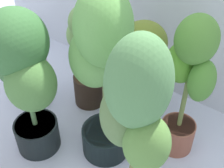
% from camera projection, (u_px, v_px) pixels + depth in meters
% --- Properties ---
extents(ground_plane, '(8.00, 8.00, 0.00)m').
position_uv_depth(ground_plane, '(89.00, 166.00, 1.67)').
color(ground_plane, silver).
rests_on(ground_plane, ground).
extents(potted_plant_back_right, '(0.31, 0.26, 0.85)m').
position_uv_depth(potted_plant_back_right, '(188.00, 81.00, 1.47)').
color(potted_plant_back_right, '#95553F').
rests_on(potted_plant_back_right, ground).
extents(potted_plant_front_right, '(0.37, 0.30, 1.01)m').
position_uv_depth(potted_plant_front_right, '(134.00, 129.00, 1.06)').
color(potted_plant_front_right, slate).
rests_on(potted_plant_front_right, ground).
extents(potted_plant_center, '(0.41, 0.38, 0.99)m').
position_uv_depth(potted_plant_center, '(101.00, 66.00, 1.41)').
color(potted_plant_center, black).
rests_on(potted_plant_center, ground).
extents(potted_plant_front_left, '(0.45, 0.34, 0.87)m').
position_uv_depth(potted_plant_front_left, '(24.00, 75.00, 1.45)').
color(potted_plant_front_left, black).
rests_on(potted_plant_front_left, ground).
extents(potted_plant_back_center, '(0.35, 0.35, 0.69)m').
position_uv_depth(potted_plant_back_center, '(141.00, 68.00, 1.72)').
color(potted_plant_back_center, '#311F21').
rests_on(potted_plant_back_center, ground).
extents(potted_plant_back_left, '(0.31, 0.28, 0.71)m').
position_uv_depth(potted_plant_back_left, '(86.00, 53.00, 1.84)').
color(potted_plant_back_left, '#302318').
rests_on(potted_plant_back_left, ground).
extents(floor_fan, '(0.34, 0.34, 0.42)m').
position_uv_depth(floor_fan, '(30.00, 69.00, 1.90)').
color(floor_fan, black).
rests_on(floor_fan, ground).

